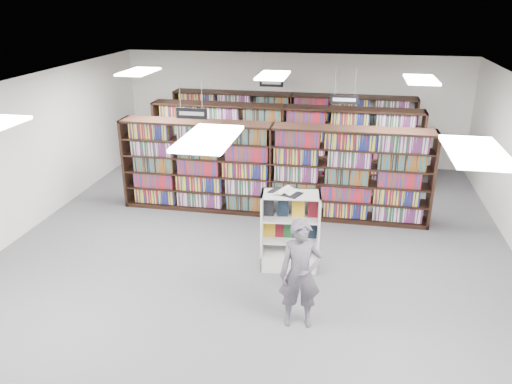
% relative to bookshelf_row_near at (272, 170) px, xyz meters
% --- Properties ---
extents(floor, '(12.00, 12.00, 0.00)m').
position_rel_bookshelf_row_near_xyz_m(floor, '(0.00, -2.00, -1.05)').
color(floor, '#57575D').
rests_on(floor, ground).
extents(ceiling, '(10.00, 12.00, 0.10)m').
position_rel_bookshelf_row_near_xyz_m(ceiling, '(0.00, -2.00, 2.15)').
color(ceiling, white).
rests_on(ceiling, wall_back).
extents(wall_back, '(10.00, 0.10, 3.20)m').
position_rel_bookshelf_row_near_xyz_m(wall_back, '(0.00, 4.00, 0.55)').
color(wall_back, white).
rests_on(wall_back, ground).
extents(wall_left, '(0.10, 12.00, 3.20)m').
position_rel_bookshelf_row_near_xyz_m(wall_left, '(-5.00, -2.00, 0.55)').
color(wall_left, white).
rests_on(wall_left, ground).
extents(bookshelf_row_near, '(7.00, 0.60, 2.10)m').
position_rel_bookshelf_row_near_xyz_m(bookshelf_row_near, '(0.00, 0.00, 0.00)').
color(bookshelf_row_near, black).
rests_on(bookshelf_row_near, floor).
extents(bookshelf_row_mid, '(7.00, 0.60, 2.10)m').
position_rel_bookshelf_row_near_xyz_m(bookshelf_row_mid, '(0.00, 2.00, 0.00)').
color(bookshelf_row_mid, black).
rests_on(bookshelf_row_mid, floor).
extents(bookshelf_row_far, '(7.00, 0.60, 2.10)m').
position_rel_bookshelf_row_near_xyz_m(bookshelf_row_far, '(0.00, 3.70, 0.00)').
color(bookshelf_row_far, black).
rests_on(bookshelf_row_far, floor).
extents(aisle_sign_left, '(0.65, 0.02, 0.80)m').
position_rel_bookshelf_row_near_xyz_m(aisle_sign_left, '(-1.50, -1.00, 1.48)').
color(aisle_sign_left, '#B2B2B7').
rests_on(aisle_sign_left, ceiling).
extents(aisle_sign_right, '(0.65, 0.02, 0.80)m').
position_rel_bookshelf_row_near_xyz_m(aisle_sign_right, '(1.50, 1.00, 1.48)').
color(aisle_sign_right, '#B2B2B7').
rests_on(aisle_sign_right, ceiling).
extents(aisle_sign_center, '(0.65, 0.02, 0.80)m').
position_rel_bookshelf_row_near_xyz_m(aisle_sign_center, '(-0.50, 3.00, 1.48)').
color(aisle_sign_center, '#B2B2B7').
rests_on(aisle_sign_center, ceiling).
extents(troffer_front_center, '(0.60, 1.20, 0.04)m').
position_rel_bookshelf_row_near_xyz_m(troffer_front_center, '(0.00, -5.00, 2.11)').
color(troffer_front_center, white).
rests_on(troffer_front_center, ceiling).
extents(troffer_front_right, '(0.60, 1.20, 0.04)m').
position_rel_bookshelf_row_near_xyz_m(troffer_front_right, '(3.00, -5.00, 2.11)').
color(troffer_front_right, white).
rests_on(troffer_front_right, ceiling).
extents(troffer_back_left, '(0.60, 1.20, 0.04)m').
position_rel_bookshelf_row_near_xyz_m(troffer_back_left, '(-3.00, 0.00, 2.11)').
color(troffer_back_left, white).
rests_on(troffer_back_left, ceiling).
extents(troffer_back_center, '(0.60, 1.20, 0.04)m').
position_rel_bookshelf_row_near_xyz_m(troffer_back_center, '(0.00, 0.00, 2.11)').
color(troffer_back_center, white).
rests_on(troffer_back_center, ceiling).
extents(troffer_back_right, '(0.60, 1.20, 0.04)m').
position_rel_bookshelf_row_near_xyz_m(troffer_back_right, '(3.00, 0.00, 2.11)').
color(troffer_back_right, white).
rests_on(troffer_back_right, ceiling).
extents(endcap_display, '(1.11, 0.64, 1.48)m').
position_rel_bookshelf_row_near_xyz_m(endcap_display, '(0.71, -2.35, -0.56)').
color(endcap_display, silver).
rests_on(endcap_display, floor).
extents(open_book, '(0.64, 0.52, 0.13)m').
position_rel_bookshelf_row_near_xyz_m(open_book, '(0.60, -2.39, 0.46)').
color(open_book, black).
rests_on(open_book, endcap_display).
extents(shopper, '(0.69, 0.51, 1.75)m').
position_rel_bookshelf_row_near_xyz_m(shopper, '(1.07, -4.07, -0.18)').
color(shopper, '#554F5A').
rests_on(shopper, floor).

